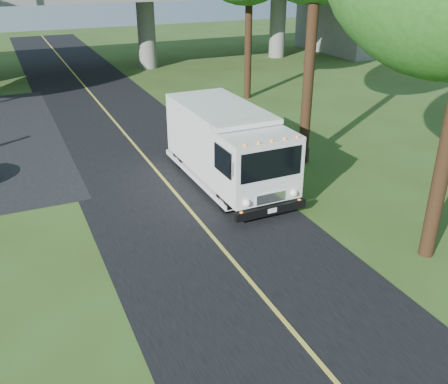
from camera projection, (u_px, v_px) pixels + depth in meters
ground at (285, 323)px, 12.25m from camera, size 120.00×120.00×0.00m
road at (161, 176)px, 20.50m from camera, size 7.00×90.00×0.02m
lane_line at (161, 176)px, 20.49m from camera, size 0.12×90.00×0.01m
overpass at (66, 12)px, 36.72m from camera, size 54.00×10.00×7.30m
step_van at (227, 144)px, 19.21m from camera, size 2.74×7.20×3.00m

